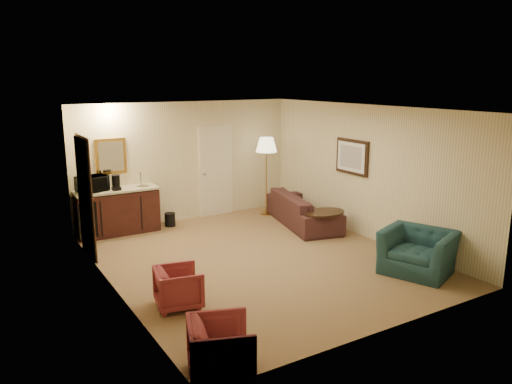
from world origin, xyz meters
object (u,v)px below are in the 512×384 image
rose_chair_near (179,286)px  microwave (92,182)px  teal_armchair (418,245)px  floor_lamp (266,176)px  coffee_maker (116,183)px  sofa (303,204)px  coffee_table (324,224)px  waste_bin (170,220)px  rose_chair_far (221,346)px  wetbar_cabinet (118,211)px

rose_chair_near → microwave: size_ratio=1.11×
teal_armchair → floor_lamp: floor_lamp is taller
microwave → coffee_maker: size_ratio=1.82×
floor_lamp → microwave: bearing=174.9°
microwave → coffee_maker: microwave is taller
sofa → coffee_table: size_ratio=2.57×
floor_lamp → sofa: bearing=-77.2°
teal_armchair → coffee_table: bearing=160.7°
teal_armchair → coffee_table: teal_armchair is taller
sofa → waste_bin: size_ratio=8.05×
rose_chair_far → microwave: (0.04, 5.54, 0.77)m
sofa → microwave: 4.36m
rose_chair_far → waste_bin: (1.58, 5.45, -0.20)m
wetbar_cabinet → waste_bin: 1.13m
floor_lamp → waste_bin: size_ratio=6.34×
sofa → teal_armchair: teal_armchair is taller
waste_bin → microwave: size_ratio=0.51×
rose_chair_far → coffee_table: size_ratio=0.77×
teal_armchair → microwave: bearing=-160.8°
rose_chair_near → coffee_maker: bearing=7.6°
rose_chair_far → coffee_maker: size_ratio=2.23×
teal_armchair → coffee_maker: 5.78m
rose_chair_far → wetbar_cabinet: bearing=15.0°
teal_armchair → coffee_maker: bearing=-163.4°
wetbar_cabinet → coffee_table: wetbar_cabinet is taller
teal_armchair → rose_chair_near: bearing=-124.1°
wetbar_cabinet → floor_lamp: (3.35, -0.32, 0.44)m
wetbar_cabinet → waste_bin: wetbar_cabinet is taller
sofa → rose_chair_far: bearing=148.7°
wetbar_cabinet → sofa: size_ratio=0.72×
floor_lamp → coffee_table: bearing=-87.1°
teal_armchair → waste_bin: teal_armchair is taller
floor_lamp → coffee_maker: floor_lamp is taller
teal_armchair → rose_chair_near: (-3.80, 0.83, -0.16)m
rose_chair_far → microwave: microwave is taller
rose_chair_near → rose_chair_far: (-0.25, -1.75, 0.03)m
rose_chair_near → coffee_table: bearing=-57.4°
coffee_table → microwave: 4.64m
wetbar_cabinet → waste_bin: size_ratio=5.79×
floor_lamp → waste_bin: 2.41m
rose_chair_near → coffee_maker: (0.23, 3.67, 0.76)m
rose_chair_near → microwave: 3.88m
rose_chair_near → floor_lamp: bearing=-35.1°
rose_chair_far → teal_armchair: bearing=-57.0°
teal_armchair → rose_chair_far: teal_armchair is taller
wetbar_cabinet → teal_armchair: size_ratio=1.52×
sofa → waste_bin: (-2.52, 1.35, -0.30)m
floor_lamp → coffee_maker: 3.39m
rose_chair_far → floor_lamp: 6.49m
rose_chair_near → wetbar_cabinet: bearing=7.4°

